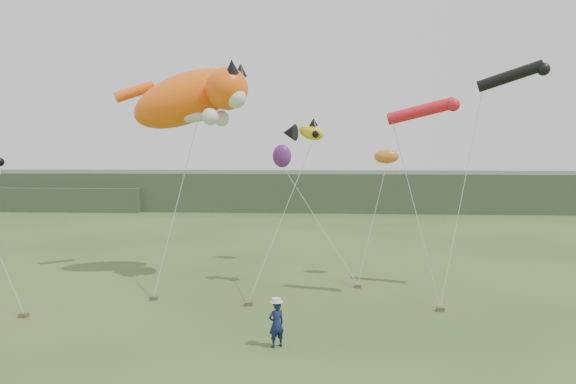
{
  "coord_description": "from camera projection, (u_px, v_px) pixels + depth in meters",
  "views": [
    {
      "loc": [
        2.0,
        -17.64,
        6.36
      ],
      "look_at": [
        0.49,
        3.0,
        4.84
      ],
      "focal_mm": 35.0,
      "sensor_mm": 36.0,
      "label": 1
    }
  ],
  "objects": [
    {
      "name": "headland",
      "position": [
        283.0,
        191.0,
        62.69
      ],
      "size": [
        90.0,
        13.0,
        4.0
      ],
      "color": "#2D3D28",
      "rests_on": "ground"
    },
    {
      "name": "cat_kite",
      "position": [
        195.0,
        97.0,
        27.77
      ],
      "size": [
        7.31,
        4.06,
        4.31
      ],
      "color": "#FF5E0E",
      "rests_on": "ground"
    },
    {
      "name": "tube_kites",
      "position": [
        473.0,
        92.0,
        23.97
      ],
      "size": [
        7.05,
        2.92,
        2.83
      ],
      "color": "black",
      "rests_on": "ground"
    },
    {
      "name": "fish_kite",
      "position": [
        303.0,
        132.0,
        25.73
      ],
      "size": [
        2.19,
        1.42,
        1.13
      ],
      "color": "yellow",
      "rests_on": "ground"
    },
    {
      "name": "sandbag_anchors",
      "position": [
        249.0,
        302.0,
        23.37
      ],
      "size": [
        16.4,
        5.81,
        0.16
      ],
      "color": "brown",
      "rests_on": "ground"
    },
    {
      "name": "festival_attendant",
      "position": [
        276.0,
        324.0,
        18.16
      ],
      "size": [
        0.66,
        0.61,
        1.52
      ],
      "primitive_type": "imported",
      "rotation": [
        0.0,
        0.0,
        3.75
      ],
      "color": "#111B41",
      "rests_on": "ground"
    },
    {
      "name": "ground",
      "position": [
        266.0,
        347.0,
        18.16
      ],
      "size": [
        120.0,
        120.0,
        0.0
      ],
      "primitive_type": "plane",
      "color": "#385123",
      "rests_on": "ground"
    },
    {
      "name": "misc_kites",
      "position": [
        319.0,
        156.0,
        30.07
      ],
      "size": [
        6.61,
        4.3,
        1.29
      ],
      "color": "orange",
      "rests_on": "ground"
    }
  ]
}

